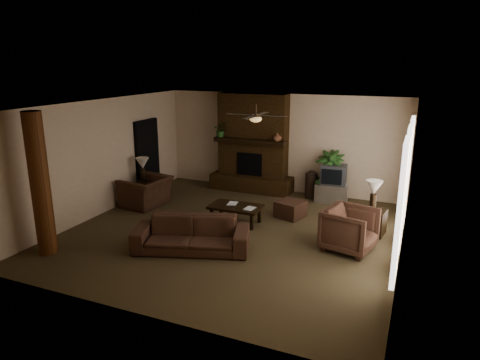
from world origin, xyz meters
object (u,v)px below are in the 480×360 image
at_px(tv_stand, 331,193).
at_px(ottoman, 290,209).
at_px(side_table_right, 373,222).
at_px(sofa, 191,229).
at_px(lamp_right, 374,190).
at_px(floor_plant, 328,186).
at_px(log_column, 40,185).
at_px(armchair_left, 146,187).
at_px(armchair_right, 350,227).
at_px(coffee_table, 236,208).
at_px(side_table_left, 147,191).
at_px(lamp_left, 143,165).
at_px(floor_vase, 311,182).

bearing_deg(tv_stand, ottoman, -118.03).
bearing_deg(side_table_right, sofa, -144.85).
bearing_deg(lamp_right, tv_stand, 123.98).
relative_size(floor_plant, side_table_right, 2.46).
height_order(log_column, armchair_left, log_column).
height_order(armchair_right, coffee_table, armchair_right).
xyz_separation_m(ottoman, side_table_left, (-3.96, -0.28, 0.08)).
bearing_deg(tv_stand, armchair_left, -158.04).
distance_m(ottoman, side_table_left, 3.97).
distance_m(ottoman, tv_stand, 1.71).
xyz_separation_m(armchair_right, side_table_left, (-5.59, 1.09, -0.21)).
height_order(armchair_right, floor_plant, armchair_right).
bearing_deg(lamp_left, side_table_left, 48.61).
relative_size(floor_vase, side_table_right, 1.40).
bearing_deg(lamp_right, side_table_right, -37.60).
relative_size(floor_vase, side_table_left, 1.40).
distance_m(armchair_right, floor_vase, 3.46).
relative_size(floor_vase, lamp_left, 1.18).
xyz_separation_m(coffee_table, tv_stand, (1.74, 2.46, -0.12)).
relative_size(sofa, lamp_left, 3.51).
bearing_deg(sofa, side_table_right, 16.85).
bearing_deg(lamp_left, log_column, -87.40).
distance_m(log_column, lamp_right, 6.79).
distance_m(armchair_right, side_table_left, 5.70).
height_order(armchair_left, tv_stand, armchair_left).
relative_size(sofa, side_table_right, 4.15).
bearing_deg(sofa, floor_plant, 48.61).
bearing_deg(side_table_right, lamp_right, 142.40).
distance_m(armchair_left, coffee_table, 2.68).
distance_m(armchair_left, floor_plant, 4.90).
bearing_deg(coffee_table, ottoman, 39.93).
bearing_deg(lamp_left, armchair_right, -10.50).
relative_size(armchair_left, lamp_left, 1.79).
height_order(coffee_table, side_table_left, side_table_left).
height_order(armchair_left, side_table_right, armchair_left).
bearing_deg(side_table_right, side_table_left, 179.70).
xyz_separation_m(coffee_table, lamp_right, (2.99, 0.61, 0.63)).
height_order(coffee_table, side_table_right, side_table_right).
height_order(armchair_left, floor_vase, armchair_left).
xyz_separation_m(ottoman, side_table_right, (1.96, -0.31, 0.08)).
distance_m(tv_stand, side_table_left, 5.00).
bearing_deg(armchair_left, side_table_right, 98.76).
distance_m(sofa, ottoman, 2.91).
height_order(log_column, armchair_right, log_column).
height_order(floor_vase, lamp_right, lamp_right).
distance_m(coffee_table, lamp_right, 3.12).
distance_m(sofa, floor_plant, 4.71).
bearing_deg(armchair_left, floor_plant, 124.38).
bearing_deg(tv_stand, floor_plant, 122.50).
distance_m(log_column, side_table_right, 6.88).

